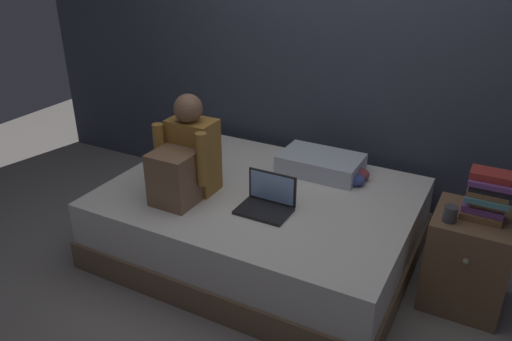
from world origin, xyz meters
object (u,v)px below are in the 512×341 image
object	(u,v)px
person_sitting	(186,159)
mug	(450,214)
book_stack	(488,196)
clothes_pile	(342,176)
pillow	(321,164)
laptop	(267,201)
bed	(260,222)
nightstand	(467,260)

from	to	relation	value
person_sitting	mug	bearing A→B (deg)	9.32
book_stack	clothes_pile	size ratio (longest dim) A/B	0.87
pillow	person_sitting	bearing A→B (deg)	-132.01
laptop	mug	xyz separation A→B (m)	(1.02, 0.19, 0.10)
person_sitting	clothes_pile	world-z (taller)	person_sitting
laptop	pillow	xyz separation A→B (m)	(0.10, 0.64, 0.01)
bed	nightstand	world-z (taller)	nightstand
bed	book_stack	xyz separation A→B (m)	(1.33, 0.12, 0.48)
bed	book_stack	bearing A→B (deg)	5.17
bed	mug	size ratio (longest dim) A/B	22.22
clothes_pile	book_stack	bearing A→B (deg)	-16.00
nightstand	pillow	distance (m)	1.14
person_sitting	laptop	distance (m)	0.58
laptop	bed	bearing A→B (deg)	127.32
mug	pillow	bearing A→B (deg)	154.00
nightstand	book_stack	distance (m)	0.43
pillow	mug	bearing A→B (deg)	-26.00
person_sitting	book_stack	xyz separation A→B (m)	(1.73, 0.38, -0.01)
mug	clothes_pile	xyz separation A→B (m)	(-0.75, 0.38, -0.11)
laptop	mug	bearing A→B (deg)	10.49
clothes_pile	person_sitting	bearing A→B (deg)	-142.05
nightstand	book_stack	size ratio (longest dim) A/B	2.10
pillow	book_stack	xyz separation A→B (m)	(1.09, -0.33, 0.18)
person_sitting	mug	world-z (taller)	person_sitting
bed	person_sitting	bearing A→B (deg)	-146.80
bed	person_sitting	size ratio (longest dim) A/B	3.05
pillow	book_stack	distance (m)	1.15
person_sitting	mug	xyz separation A→B (m)	(1.57, 0.26, -0.10)
nightstand	laptop	world-z (taller)	laptop
bed	book_stack	size ratio (longest dim) A/B	7.21
person_sitting	pillow	world-z (taller)	person_sitting
person_sitting	pillow	xyz separation A→B (m)	(0.64, 0.71, -0.19)
person_sitting	laptop	world-z (taller)	person_sitting
bed	clothes_pile	size ratio (longest dim) A/B	6.28
laptop	pillow	distance (m)	0.65
person_sitting	laptop	size ratio (longest dim) A/B	2.05
book_stack	clothes_pile	world-z (taller)	book_stack
bed	laptop	xyz separation A→B (m)	(0.15, -0.19, 0.29)
nightstand	person_sitting	bearing A→B (deg)	-167.47
book_stack	nightstand	bearing A→B (deg)	-174.38
nightstand	clothes_pile	world-z (taller)	nightstand
person_sitting	clothes_pile	xyz separation A→B (m)	(0.82, 0.64, -0.21)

